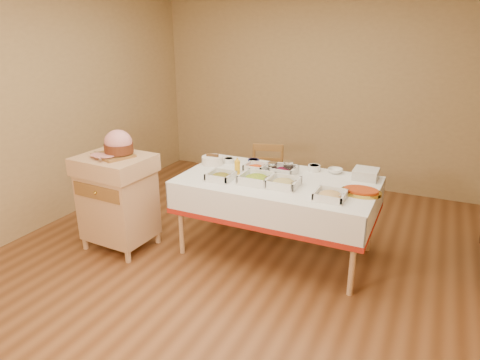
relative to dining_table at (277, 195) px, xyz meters
name	(u,v)px	position (x,y,z in m)	size (l,w,h in m)	color
room_shell	(235,126)	(-0.30, -0.30, 0.70)	(5.00, 5.00, 5.00)	brown
dining_table	(277,195)	(0.00, 0.00, 0.00)	(1.82, 1.02, 0.76)	tan
butcher_cart	(118,196)	(-1.46, -0.55, -0.06)	(0.70, 0.59, 0.95)	tan
dining_chair	(266,181)	(-0.41, 0.74, -0.16)	(0.47, 0.45, 0.84)	olive
ham_on_board	(118,145)	(-1.42, -0.52, 0.46)	(0.38, 0.36, 0.25)	olive
serving_dish_a	(221,176)	(-0.48, -0.23, 0.19)	(0.24, 0.23, 0.10)	white
serving_dish_b	(256,178)	(-0.15, -0.15, 0.20)	(0.28, 0.28, 0.12)	white
serving_dish_c	(283,183)	(0.11, -0.15, 0.20)	(0.27, 0.27, 0.11)	white
serving_dish_d	(330,195)	(0.56, -0.26, 0.19)	(0.25, 0.25, 0.09)	white
serving_dish_e	(256,167)	(-0.30, 0.16, 0.19)	(0.21, 0.20, 0.10)	white
serving_dish_f	(284,170)	(0.00, 0.17, 0.20)	(0.25, 0.24, 0.11)	white
small_bowl_left	(229,160)	(-0.65, 0.27, 0.19)	(0.11, 0.11, 0.05)	white
small_bowl_mid	(254,161)	(-0.39, 0.34, 0.19)	(0.12, 0.12, 0.05)	navy
small_bowl_right	(314,168)	(0.24, 0.39, 0.20)	(0.12, 0.12, 0.06)	white
bowl_white_imported	(274,167)	(-0.15, 0.27, 0.18)	(0.15, 0.15, 0.04)	white
bowl_small_imported	(335,171)	(0.44, 0.41, 0.18)	(0.14, 0.14, 0.04)	white
preserve_jar_left	(272,168)	(-0.11, 0.14, 0.21)	(0.09, 0.09, 0.11)	silver
preserve_jar_right	(288,168)	(0.03, 0.20, 0.22)	(0.10, 0.10, 0.13)	silver
mustard_bottle	(237,167)	(-0.41, -0.03, 0.24)	(0.05, 0.05, 0.17)	yellow
bread_basket	(212,160)	(-0.78, 0.16, 0.20)	(0.22, 0.22, 0.10)	white
plate_stack	(366,174)	(0.74, 0.37, 0.21)	(0.22, 0.22, 0.09)	white
brass_platter	(361,192)	(0.78, -0.04, 0.18)	(0.34, 0.24, 0.04)	gold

